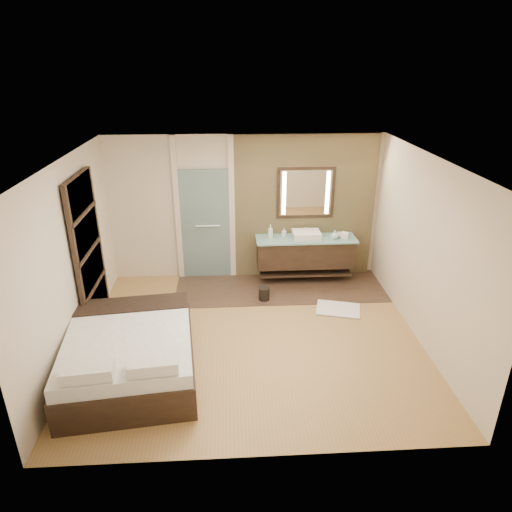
{
  "coord_description": "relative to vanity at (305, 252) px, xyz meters",
  "views": [
    {
      "loc": [
        -0.3,
        -5.85,
        3.91
      ],
      "look_at": [
        0.1,
        0.6,
        1.1
      ],
      "focal_mm": 32.0,
      "sensor_mm": 36.0,
      "label": 1
    }
  ],
  "objects": [
    {
      "name": "mirror_unit",
      "position": [
        0.0,
        0.24,
        1.07
      ],
      "size": [
        1.06,
        0.04,
        0.96
      ],
      "color": "black",
      "rests_on": "stone_wall"
    },
    {
      "name": "stone_wall",
      "position": [
        0.0,
        0.29,
        0.77
      ],
      "size": [
        2.6,
        0.08,
        2.7
      ],
      "primitive_type": "cube",
      "color": "tan",
      "rests_on": "floor"
    },
    {
      "name": "floor",
      "position": [
        -1.1,
        -1.92,
        -0.58
      ],
      "size": [
        5.0,
        5.0,
        0.0
      ],
      "primitive_type": "plane",
      "color": "#A27B44",
      "rests_on": "ground"
    },
    {
      "name": "soap_bottle_a",
      "position": [
        -0.66,
        0.03,
        0.41
      ],
      "size": [
        0.1,
        0.1,
        0.25
      ],
      "primitive_type": "imported",
      "rotation": [
        0.0,
        0.0,
        0.06
      ],
      "color": "silver",
      "rests_on": "vanity"
    },
    {
      "name": "shoji_partition",
      "position": [
        -3.53,
        -1.32,
        0.63
      ],
      "size": [
        0.06,
        1.2,
        2.4
      ],
      "color": "black",
      "rests_on": "floor"
    },
    {
      "name": "tile_strip",
      "position": [
        -0.5,
        -0.32,
        -0.57
      ],
      "size": [
        3.8,
        1.3,
        0.01
      ],
      "primitive_type": "cube",
      "color": "#38281E",
      "rests_on": "floor"
    },
    {
      "name": "cup",
      "position": [
        0.61,
        -0.01,
        0.33
      ],
      "size": [
        0.14,
        0.14,
        0.1
      ],
      "primitive_type": "imported",
      "rotation": [
        0.0,
        0.0,
        -0.13
      ],
      "color": "white",
      "rests_on": "vanity"
    },
    {
      "name": "tissue_box",
      "position": [
        0.71,
        -0.05,
        0.33
      ],
      "size": [
        0.16,
        0.16,
        0.1
      ],
      "primitive_type": "cube",
      "rotation": [
        0.0,
        0.0,
        -0.4
      ],
      "color": "white",
      "rests_on": "vanity"
    },
    {
      "name": "bed",
      "position": [
        -2.75,
        -2.68,
        -0.25
      ],
      "size": [
        1.85,
        2.21,
        0.79
      ],
      "rotation": [
        0.0,
        0.0,
        0.11
      ],
      "color": "black",
      "rests_on": "floor"
    },
    {
      "name": "bath_mat",
      "position": [
        0.4,
        -1.17,
        -0.56
      ],
      "size": [
        0.83,
        0.67,
        0.02
      ],
      "primitive_type": "cube",
      "rotation": [
        0.0,
        0.0,
        -0.27
      ],
      "color": "white",
      "rests_on": "floor"
    },
    {
      "name": "waste_bin",
      "position": [
        -0.83,
        -0.74,
        -0.46
      ],
      "size": [
        0.21,
        0.21,
        0.24
      ],
      "primitive_type": "cylinder",
      "rotation": [
        0.0,
        0.0,
        0.1
      ],
      "color": "black",
      "rests_on": "floor"
    },
    {
      "name": "soap_bottle_b",
      "position": [
        -0.4,
        0.08,
        0.37
      ],
      "size": [
        0.1,
        0.1,
        0.17
      ],
      "primitive_type": "imported",
      "rotation": [
        0.0,
        0.0,
        -0.33
      ],
      "color": "#B2B2B2",
      "rests_on": "vanity"
    },
    {
      "name": "frosted_door",
      "position": [
        -1.85,
        0.28,
        0.56
      ],
      "size": [
        1.1,
        0.12,
        2.7
      ],
      "color": "#9EC8C8",
      "rests_on": "floor"
    },
    {
      "name": "vanity",
      "position": [
        0.0,
        0.0,
        0.0
      ],
      "size": [
        1.85,
        0.55,
        0.88
      ],
      "color": "black",
      "rests_on": "stone_wall"
    },
    {
      "name": "soap_bottle_c",
      "position": [
        0.51,
        -0.09,
        0.37
      ],
      "size": [
        0.16,
        0.16,
        0.16
      ],
      "primitive_type": "imported",
      "rotation": [
        0.0,
        0.0,
        0.26
      ],
      "color": "silver",
      "rests_on": "vanity"
    }
  ]
}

